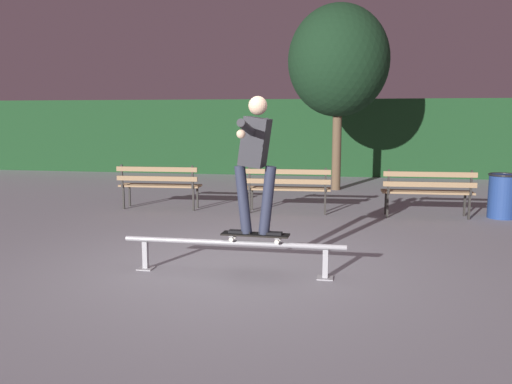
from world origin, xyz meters
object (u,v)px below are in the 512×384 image
object	(u,v)px
skateboard	(255,235)
tree_behind_benches	(339,61)
park_bench_leftmost	(159,182)
park_bench_right_center	(428,188)
skateboarder	(255,153)
trash_can	(502,195)
grind_rail	(233,248)
park_bench_left_center	(287,185)

from	to	relation	value
skateboard	tree_behind_benches	distance (m)	7.79
park_bench_leftmost	park_bench_right_center	size ratio (longest dim) A/B	1.00
skateboarder	trash_can	bearing A→B (deg)	47.83
park_bench_leftmost	trash_can	xyz separation A→B (m)	(6.36, 0.23, -0.12)
park_bench_leftmost	skateboarder	bearing A→B (deg)	-56.24
grind_rail	tree_behind_benches	size ratio (longest dim) A/B	0.59
grind_rail	park_bench_left_center	bearing A→B (deg)	87.40
park_bench_left_center	park_bench_right_center	world-z (taller)	same
skateboarder	tree_behind_benches	bearing A→B (deg)	84.37
park_bench_right_center	skateboarder	bearing A→B (deg)	-121.86
park_bench_leftmost	park_bench_right_center	world-z (taller)	same
grind_rail	park_bench_right_center	bearing A→B (deg)	55.38
trash_can	park_bench_leftmost	bearing A→B (deg)	-177.96
trash_can	park_bench_right_center	bearing A→B (deg)	-170.25
park_bench_right_center	tree_behind_benches	distance (m)	4.58
skateboard	park_bench_left_center	xyz separation A→B (m)	(-0.09, 3.91, 0.07)
grind_rail	tree_behind_benches	world-z (taller)	tree_behind_benches
grind_rail	skateboarder	bearing A→B (deg)	-0.02
skateboarder	trash_can	size ratio (longest dim) A/B	1.95
park_bench_leftmost	trash_can	size ratio (longest dim) A/B	2.02
grind_rail	skateboard	size ratio (longest dim) A/B	3.32
grind_rail	park_bench_left_center	distance (m)	3.92
grind_rail	skateboarder	world-z (taller)	skateboarder
skateboarder	tree_behind_benches	xyz separation A→B (m)	(0.72, 7.29, 1.70)
park_bench_right_center	tree_behind_benches	bearing A→B (deg)	116.89
skateboard	trash_can	bearing A→B (deg)	47.81
skateboard	tree_behind_benches	xyz separation A→B (m)	(0.72, 7.29, 2.64)
grind_rail	skateboard	bearing A→B (deg)	0.00
park_bench_left_center	trash_can	bearing A→B (deg)	3.37
tree_behind_benches	skateboard	bearing A→B (deg)	-95.65
grind_rail	skateboarder	distance (m)	1.13
skateboard	park_bench_right_center	xyz separation A→B (m)	(2.43, 3.91, 0.07)
park_bench_left_center	tree_behind_benches	bearing A→B (deg)	76.51
tree_behind_benches	grind_rail	bearing A→B (deg)	-97.72
skateboard	park_bench_leftmost	xyz separation A→B (m)	(-2.61, 3.91, 0.07)
skateboarder	park_bench_left_center	distance (m)	4.01
grind_rail	skateboard	world-z (taller)	skateboard
park_bench_left_center	trash_can	distance (m)	3.85
skateboarder	park_bench_right_center	size ratio (longest dim) A/B	0.97
trash_can	skateboard	bearing A→B (deg)	-132.19
grind_rail	tree_behind_benches	xyz separation A→B (m)	(0.99, 7.29, 2.80)
park_bench_leftmost	grind_rail	bearing A→B (deg)	-59.05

